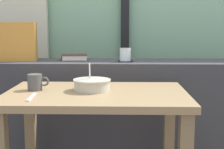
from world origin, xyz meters
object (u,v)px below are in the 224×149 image
object	(u,v)px
juice_glass	(125,55)
soup_bowl	(92,85)
throw_pillow	(12,42)
closed_book	(74,57)
coaster_square	(125,61)
fork_utensil	(31,97)
breakfast_table	(96,118)
ceramic_mug	(35,82)

from	to	relation	value
juice_glass	soup_bowl	distance (m)	0.55
throw_pillow	soup_bowl	world-z (taller)	throw_pillow
juice_glass	closed_book	distance (m)	0.37
coaster_square	throw_pillow	distance (m)	0.78
throw_pillow	fork_utensil	size ratio (longest dim) A/B	1.88
fork_utensil	breakfast_table	bearing A→B (deg)	21.54
fork_utensil	throw_pillow	bearing A→B (deg)	110.11
juice_glass	breakfast_table	bearing A→B (deg)	-105.94
juice_glass	ceramic_mug	size ratio (longest dim) A/B	0.76
closed_book	throw_pillow	size ratio (longest dim) A/B	0.60
breakfast_table	closed_book	bearing A→B (deg)	107.43
throw_pillow	breakfast_table	bearing A→B (deg)	-43.61
closed_book	throw_pillow	distance (m)	0.43
fork_utensil	ceramic_mug	xyz separation A→B (m)	(-0.02, 0.18, 0.04)
breakfast_table	closed_book	world-z (taller)	closed_book
juice_glass	throw_pillow	bearing A→B (deg)	177.26
fork_utensil	ceramic_mug	world-z (taller)	ceramic_mug
juice_glass	fork_utensil	xyz separation A→B (m)	(-0.45, -0.68, -0.14)
soup_bowl	ceramic_mug	xyz separation A→B (m)	(-0.30, 0.00, 0.01)
breakfast_table	closed_book	size ratio (longest dim) A/B	4.82
soup_bowl	fork_utensil	xyz separation A→B (m)	(-0.27, -0.18, -0.03)
coaster_square	juice_glass	bearing A→B (deg)	0.00
breakfast_table	fork_utensil	distance (m)	0.36
coaster_square	soup_bowl	xyz separation A→B (m)	(-0.18, -0.51, -0.07)
breakfast_table	ceramic_mug	xyz separation A→B (m)	(-0.32, 0.04, 0.18)
coaster_square	juice_glass	size ratio (longest dim) A/B	1.16
breakfast_table	ceramic_mug	distance (m)	0.37
juice_glass	soup_bowl	bearing A→B (deg)	-109.48
juice_glass	ceramic_mug	distance (m)	0.70
throw_pillow	closed_book	bearing A→B (deg)	7.21
closed_book	fork_utensil	distance (m)	0.79
breakfast_table	throw_pillow	world-z (taller)	throw_pillow
juice_glass	fork_utensil	world-z (taller)	juice_glass
breakfast_table	coaster_square	world-z (taller)	coaster_square
coaster_square	throw_pillow	world-z (taller)	throw_pillow
breakfast_table	soup_bowl	distance (m)	0.17
coaster_square	fork_utensil	size ratio (longest dim) A/B	0.59
soup_bowl	fork_utensil	distance (m)	0.33
breakfast_table	soup_bowl	world-z (taller)	soup_bowl
juice_glass	soup_bowl	world-z (taller)	juice_glass
coaster_square	closed_book	distance (m)	0.37
coaster_square	breakfast_table	bearing A→B (deg)	-105.94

